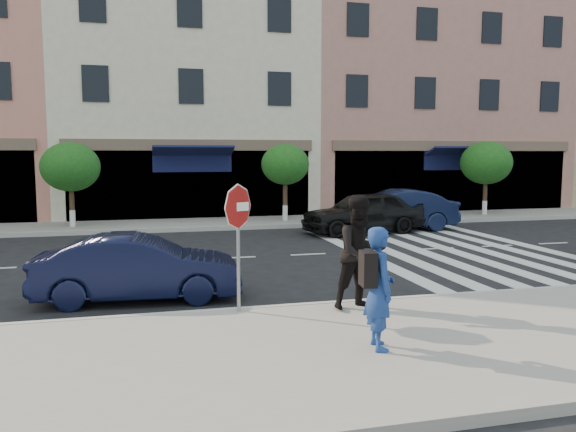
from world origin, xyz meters
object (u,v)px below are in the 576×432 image
object	(u,v)px
stop_sign	(238,218)
walker	(361,252)
photographer	(379,288)
car_near_mid	(139,268)
car_far_right	(394,210)
car_far_mid	(363,212)

from	to	relation	value
stop_sign	walker	bearing A→B (deg)	-33.58
photographer	car_near_mid	xyz separation A→B (m)	(-3.22, 3.97, -0.36)
photographer	car_near_mid	distance (m)	5.13
car_near_mid	walker	bearing A→B (deg)	-115.00
car_near_mid	car_far_right	size ratio (longest dim) A/B	0.85
stop_sign	car_near_mid	bearing A→B (deg)	109.39
car_far_mid	photographer	bearing A→B (deg)	-27.96
stop_sign	car_far_right	bearing A→B (deg)	28.85
stop_sign	car_near_mid	distance (m)	2.63
walker	car_far_mid	xyz separation A→B (m)	(3.84, 9.60, -0.38)
walker	car_far_mid	bearing A→B (deg)	58.85
stop_sign	photographer	size ratio (longest dim) A/B	1.29
car_near_mid	car_far_mid	bearing A→B (deg)	-40.97
car_far_mid	car_far_right	xyz separation A→B (m)	(1.46, 0.58, -0.00)
car_far_mid	car_far_right	distance (m)	1.57
photographer	car_far_mid	world-z (taller)	photographer
car_far_mid	car_far_right	world-z (taller)	car_far_mid
photographer	car_far_mid	distance (m)	12.30
stop_sign	car_far_mid	world-z (taller)	stop_sign
stop_sign	photographer	world-z (taller)	stop_sign
walker	car_far_right	xyz separation A→B (m)	(5.30, 10.18, -0.38)
walker	car_near_mid	size ratio (longest dim) A/B	0.51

